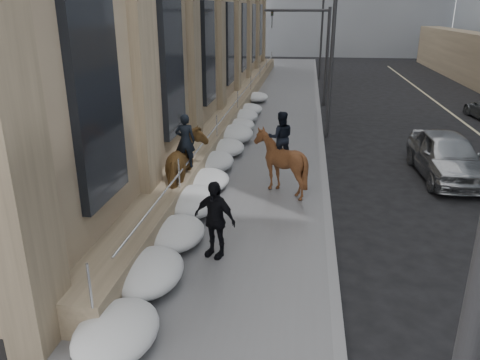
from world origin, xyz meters
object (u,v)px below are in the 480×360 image
Objects in this scene: car_silver at (446,155)px; mounted_horse_left at (187,165)px; pedestrian at (214,219)px; mounted_horse_right at (280,159)px.

mounted_horse_left is at bearing -160.18° from car_silver.
car_silver is at bearing -163.27° from mounted_horse_left.
pedestrian is (1.59, -3.60, -0.14)m from mounted_horse_left.
mounted_horse_right reaches higher than car_silver.
mounted_horse_left is 1.39× the size of pedestrian.
mounted_horse_left is 3.94m from pedestrian.
pedestrian is at bearing 108.78° from mounted_horse_left.
pedestrian reaches higher than car_silver.
mounted_horse_right is 6.50m from car_silver.
car_silver is (7.28, 7.15, -0.25)m from pedestrian.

